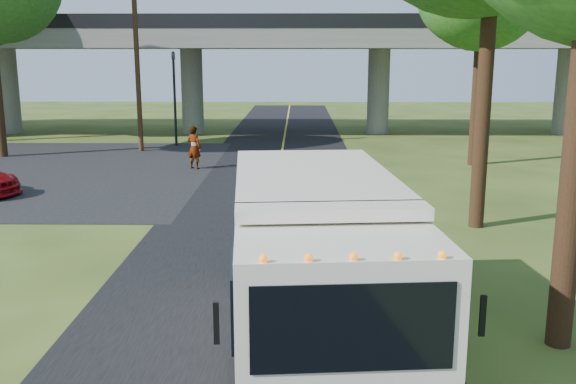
{
  "coord_description": "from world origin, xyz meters",
  "views": [
    {
      "loc": [
        0.85,
        -9.69,
        5.07
      ],
      "look_at": [
        0.59,
        6.4,
        1.6
      ],
      "focal_mm": 40.0,
      "sensor_mm": 36.0,
      "label": 1
    }
  ],
  "objects_px": {
    "utility_pole": "(137,63)",
    "pedestrian": "(194,148)",
    "step_van": "(317,264)",
    "traffic_signal": "(174,89)"
  },
  "relations": [
    {
      "from": "utility_pole",
      "to": "pedestrian",
      "type": "distance_m",
      "value": 7.44
    },
    {
      "from": "utility_pole",
      "to": "step_van",
      "type": "xyz_separation_m",
      "value": [
        8.68,
        -23.57,
        -2.92
      ]
    },
    {
      "from": "utility_pole",
      "to": "pedestrian",
      "type": "relative_size",
      "value": 4.64
    },
    {
      "from": "traffic_signal",
      "to": "utility_pole",
      "type": "distance_m",
      "value": 2.86
    },
    {
      "from": "utility_pole",
      "to": "step_van",
      "type": "height_order",
      "value": "utility_pole"
    },
    {
      "from": "traffic_signal",
      "to": "utility_pole",
      "type": "height_order",
      "value": "utility_pole"
    },
    {
      "from": "traffic_signal",
      "to": "utility_pole",
      "type": "relative_size",
      "value": 0.58
    },
    {
      "from": "traffic_signal",
      "to": "pedestrian",
      "type": "bearing_deg",
      "value": -73.32
    },
    {
      "from": "pedestrian",
      "to": "traffic_signal",
      "type": "bearing_deg",
      "value": -45.51
    },
    {
      "from": "step_van",
      "to": "pedestrian",
      "type": "xyz_separation_m",
      "value": [
        -4.98,
        18.22,
        -0.7
      ]
    }
  ]
}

